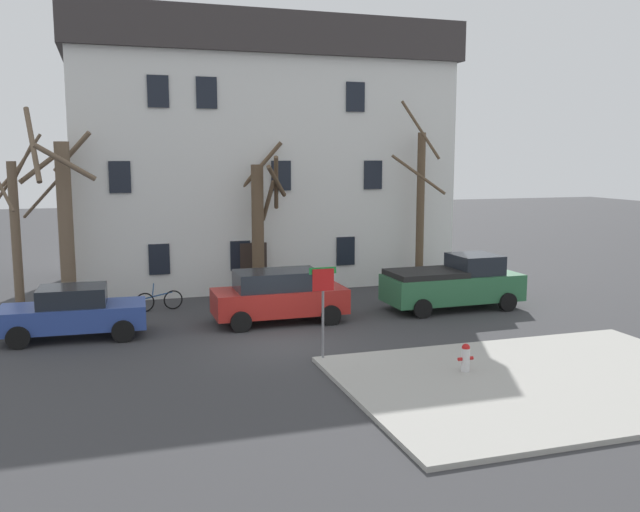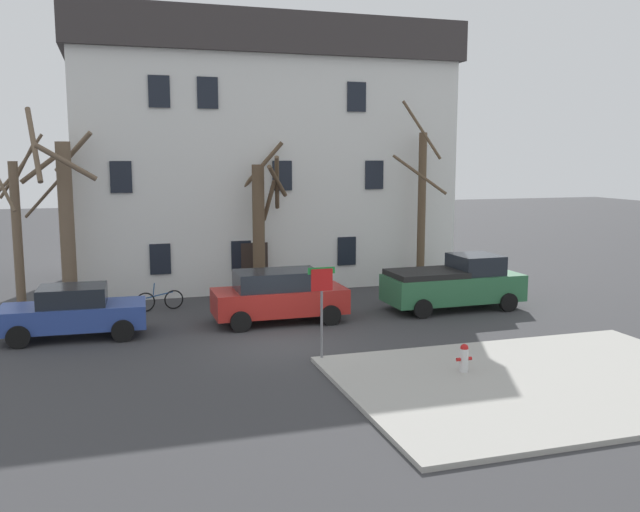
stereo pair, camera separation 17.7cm
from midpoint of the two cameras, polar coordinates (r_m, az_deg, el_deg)
name	(u,v)px [view 1 (the left image)]	position (r m, az deg, el deg)	size (l,w,h in m)	color
ground_plane	(282,344)	(20.53, -3.50, -7.38)	(120.00, 120.00, 0.00)	#38383A
sidewalk_slab	(545,381)	(17.94, 18.16, -9.94)	(9.98, 6.98, 0.12)	#A8A59E
building_main	(258,154)	(31.41, -5.42, 8.56)	(16.42, 8.21, 11.25)	white
tree_bare_near	(16,225)	(26.64, -24.37, 2.41)	(2.64, 2.64, 6.40)	brown
tree_bare_mid	(64,215)	(26.02, -20.93, 3.28)	(2.76, 2.87, 7.32)	brown
tree_bare_far	(260,224)	(26.65, -5.27, 2.74)	(1.87, 2.42, 6.17)	brown
tree_bare_end	(420,204)	(28.99, 8.22, 4.31)	(2.59, 2.62, 7.82)	brown
car_blue_sedan	(73,312)	(22.30, -20.25, -4.47)	(4.40, 2.12, 1.62)	#2D4799
car_red_wagon	(279,296)	(22.93, -3.70, -3.34)	(4.46, 2.05, 1.77)	#AD231E
pickup_truck_green	(454,283)	(25.38, 10.98, -2.25)	(5.07, 2.26, 1.98)	#2D6B42
fire_hydrant	(466,357)	(17.86, 11.87, -8.31)	(0.42, 0.22, 0.73)	silver
street_sign_pole	(323,296)	(18.32, -0.02, -3.37)	(0.76, 0.07, 2.62)	slate
bicycle_leaning	(159,301)	(25.40, -13.58, -3.68)	(1.74, 0.33, 1.03)	black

